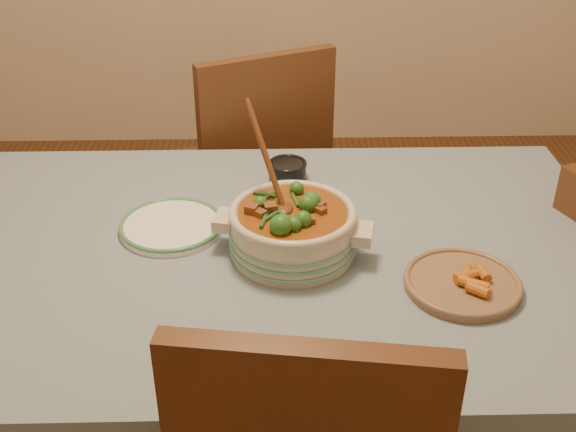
% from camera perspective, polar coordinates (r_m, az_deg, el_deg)
% --- Properties ---
extents(dining_table, '(1.68, 1.08, 0.76)m').
position_cam_1_polar(dining_table, '(1.77, -1.31, -4.98)').
color(dining_table, brown).
rests_on(dining_table, floor).
extents(stew_casserole, '(0.37, 0.34, 0.35)m').
position_cam_1_polar(stew_casserole, '(1.66, 0.34, -0.83)').
color(stew_casserole, beige).
rests_on(stew_casserole, dining_table).
extents(white_plate, '(0.33, 0.33, 0.02)m').
position_cam_1_polar(white_plate, '(1.80, -9.20, -0.75)').
color(white_plate, white).
rests_on(white_plate, dining_table).
extents(condiment_bowl, '(0.13, 0.13, 0.06)m').
position_cam_1_polar(condiment_bowl, '(2.00, -0.03, 3.66)').
color(condiment_bowl, black).
rests_on(condiment_bowl, dining_table).
extents(fried_plate, '(0.33, 0.33, 0.04)m').
position_cam_1_polar(fried_plate, '(1.62, 13.62, -5.05)').
color(fried_plate, '#8F6D4F').
rests_on(fried_plate, dining_table).
extents(chair_far, '(0.61, 0.61, 0.99)m').
position_cam_1_polar(chair_far, '(2.53, -2.66, 4.08)').
color(chair_far, '#533019').
rests_on(chair_far, floor).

